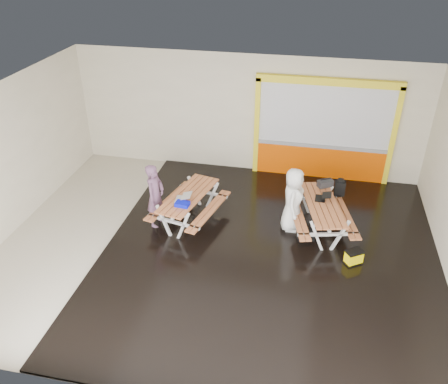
% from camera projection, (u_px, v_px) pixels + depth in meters
% --- Properties ---
extents(room, '(10.02, 8.02, 3.52)m').
position_uv_depth(room, '(215.00, 183.00, 9.74)').
color(room, beige).
rests_on(room, ground).
extents(deck, '(7.50, 7.98, 0.05)m').
position_uv_depth(deck, '(270.00, 254.00, 10.41)').
color(deck, black).
rests_on(deck, room).
extents(kiosk, '(3.88, 0.16, 3.00)m').
position_uv_depth(kiosk, '(323.00, 132.00, 12.81)').
color(kiosk, '#EB5100').
rests_on(kiosk, room).
extents(picnic_table_left, '(1.78, 2.27, 0.81)m').
position_uv_depth(picnic_table_left, '(189.00, 201.00, 11.26)').
color(picnic_table_left, '#BF6C3B').
rests_on(picnic_table_left, deck).
extents(picnic_table_right, '(1.83, 2.31, 0.82)m').
position_uv_depth(picnic_table_right, '(322.00, 210.00, 10.89)').
color(picnic_table_right, '#BF6C3B').
rests_on(picnic_table_right, deck).
extents(person_left, '(0.48, 0.65, 1.65)m').
position_uv_depth(person_left, '(155.00, 196.00, 11.02)').
color(person_left, '#66435E').
rests_on(person_left, deck).
extents(person_right, '(0.54, 0.81, 1.62)m').
position_uv_depth(person_right, '(293.00, 200.00, 10.85)').
color(person_right, white).
rests_on(person_right, deck).
extents(laptop_left, '(0.41, 0.38, 0.17)m').
position_uv_depth(laptop_left, '(183.00, 198.00, 10.91)').
color(laptop_left, silver).
rests_on(laptop_left, picnic_table_left).
extents(laptop_right, '(0.38, 0.34, 0.16)m').
position_uv_depth(laptop_right, '(323.00, 197.00, 10.93)').
color(laptop_right, black).
rests_on(laptop_right, picnic_table_right).
extents(blue_pouch, '(0.34, 0.25, 0.09)m').
position_uv_depth(blue_pouch, '(182.00, 204.00, 10.70)').
color(blue_pouch, '#080FCB').
rests_on(blue_pouch, picnic_table_left).
extents(toolbox, '(0.42, 0.36, 0.22)m').
position_uv_depth(toolbox, '(325.00, 183.00, 11.43)').
color(toolbox, black).
rests_on(toolbox, picnic_table_right).
extents(backpack, '(0.27, 0.17, 0.45)m').
position_uv_depth(backpack, '(340.00, 187.00, 11.57)').
color(backpack, black).
rests_on(backpack, picnic_table_right).
extents(dark_case, '(0.46, 0.40, 0.14)m').
position_uv_depth(dark_case, '(305.00, 236.00, 10.85)').
color(dark_case, black).
rests_on(dark_case, deck).
extents(fluke_bag, '(0.45, 0.41, 0.32)m').
position_uv_depth(fluke_bag, '(354.00, 257.00, 10.03)').
color(fluke_bag, black).
rests_on(fluke_bag, deck).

